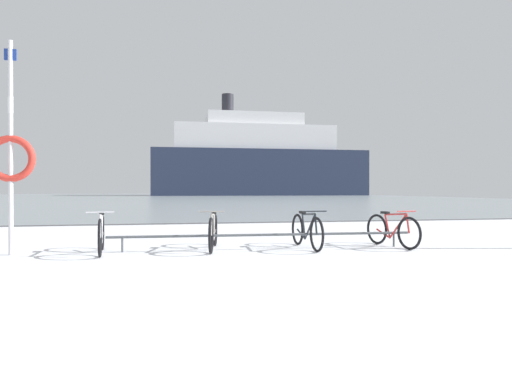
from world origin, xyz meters
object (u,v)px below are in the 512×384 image
(bicycle_1, at_px, (213,232))
(bicycle_3, at_px, (392,230))
(bicycle_2, at_px, (307,231))
(bicycle_0, at_px, (101,234))
(rescue_post, at_px, (11,154))
(ferry_ship, at_px, (257,162))

(bicycle_1, relative_size, bicycle_3, 1.11)
(bicycle_1, distance_m, bicycle_2, 1.83)
(bicycle_1, height_order, bicycle_3, bicycle_1)
(bicycle_0, distance_m, rescue_post, 2.10)
(rescue_post, bearing_deg, ferry_ship, 75.78)
(bicycle_2, bearing_deg, ferry_ship, 79.65)
(ferry_ship, bearing_deg, bicycle_0, -103.12)
(bicycle_3, height_order, rescue_post, rescue_post)
(bicycle_1, relative_size, bicycle_2, 1.01)
(bicycle_2, xyz_separation_m, ferry_ship, (14.04, 76.85, 6.30))
(bicycle_3, relative_size, rescue_post, 0.41)
(rescue_post, distance_m, ferry_ship, 79.27)
(bicycle_1, bearing_deg, rescue_post, -179.78)
(bicycle_2, relative_size, bicycle_3, 1.10)
(ferry_ship, bearing_deg, bicycle_3, -99.07)
(bicycle_0, relative_size, ferry_ship, 0.04)
(bicycle_1, distance_m, ferry_ship, 78.56)
(bicycle_0, xyz_separation_m, bicycle_3, (5.61, -0.18, -0.01))
(bicycle_1, xyz_separation_m, bicycle_3, (3.58, -0.29, -0.01))
(ferry_ship, bearing_deg, bicycle_1, -101.69)
(bicycle_3, height_order, ferry_ship, ferry_ship)
(bicycle_2, height_order, ferry_ship, ferry_ship)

